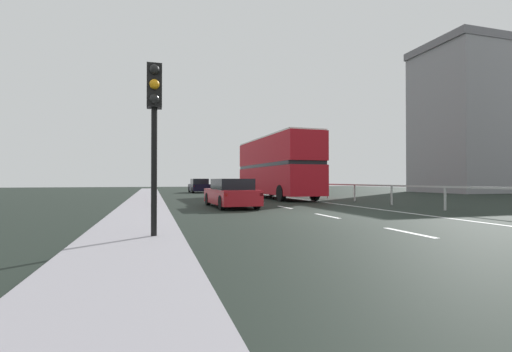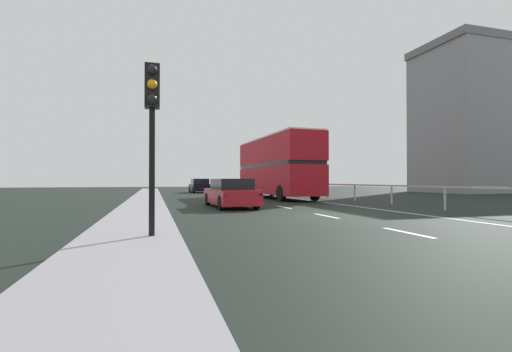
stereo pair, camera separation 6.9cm
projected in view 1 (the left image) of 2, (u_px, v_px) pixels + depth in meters
ground_plane at (321, 216)px, 13.11m from camera, size 74.31×120.00×0.10m
near_sidewalk_kerb at (139, 218)px, 11.30m from camera, size 2.03×80.00×0.14m
lane_paint_markings at (291, 201)px, 22.04m from camera, size 3.71×46.00×0.01m
bridge_side_railing at (340, 187)px, 23.44m from camera, size 0.10×42.00×1.04m
distant_building_block at (505, 121)px, 39.29m from camera, size 20.09×8.25×15.73m
double_decker_bus_red at (276, 166)px, 25.36m from camera, size 2.82×10.69×4.32m
hatchback_car_near at (231, 193)px, 16.80m from camera, size 1.91×4.59×1.35m
traffic_signal_pole at (154, 107)px, 7.27m from camera, size 0.30×0.42×3.54m
sedan_car_ahead at (199, 186)px, 36.64m from camera, size 1.91×4.13×1.44m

